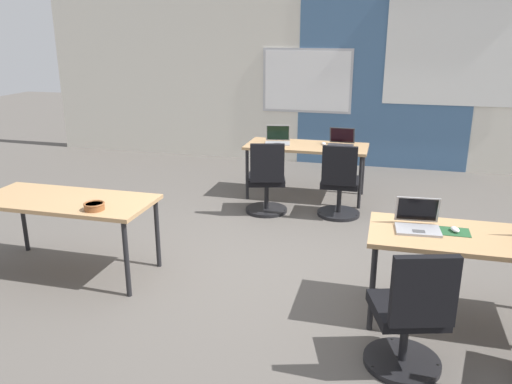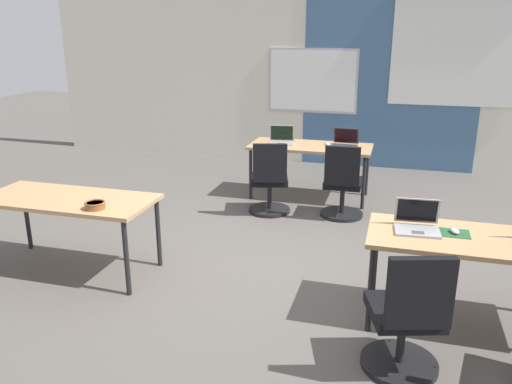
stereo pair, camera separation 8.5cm
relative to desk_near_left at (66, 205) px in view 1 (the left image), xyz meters
name	(u,v)px [view 1 (the left image)]	position (x,y,z in m)	size (l,w,h in m)	color
ground_plane	(268,264)	(1.75, 0.60, -0.66)	(24.00, 24.00, 0.00)	#56514C
back_wall_assembly	(330,79)	(1.79, 4.80, 0.75)	(10.00, 0.27, 2.80)	silver
desk_near_left	(66,205)	(0.00, 0.00, 0.00)	(1.60, 0.70, 0.72)	tan
desk_near_right	(478,244)	(3.50, 0.00, 0.00)	(1.60, 0.70, 0.72)	tan
desk_far_center	(307,149)	(1.75, 2.80, 0.00)	(1.60, 0.70, 0.72)	tan
laptop_near_right_inner	(418,223)	(3.06, 0.05, 0.11)	(0.35, 0.32, 0.23)	#9E9EA3
mousepad_near_right_inner	(455,232)	(3.33, 0.05, 0.06)	(0.22, 0.19, 0.00)	#23512D
mouse_near_right_inner	(455,229)	(3.33, 0.05, 0.08)	(0.08, 0.11, 0.03)	silver
chair_near_right_inner	(410,321)	(3.02, -0.75, -0.28)	(0.55, 0.60, 0.92)	black
laptop_far_right	(341,142)	(2.19, 2.87, 0.11)	(0.34, 0.31, 0.23)	#333338
mouse_far_right	(324,144)	(1.97, 2.87, 0.08)	(0.08, 0.11, 0.03)	silver
chair_far_right	(339,187)	(2.27, 2.11, -0.28)	(0.52, 0.54, 0.92)	black
laptop_far_left	(278,140)	(1.35, 2.81, 0.11)	(0.37, 0.33, 0.24)	#9E9EA3
chair_far_left	(267,184)	(1.39, 2.02, -0.28)	(0.54, 0.59, 0.92)	black
snack_bowl	(94,206)	(0.42, -0.20, 0.10)	(0.18, 0.18, 0.06)	brown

